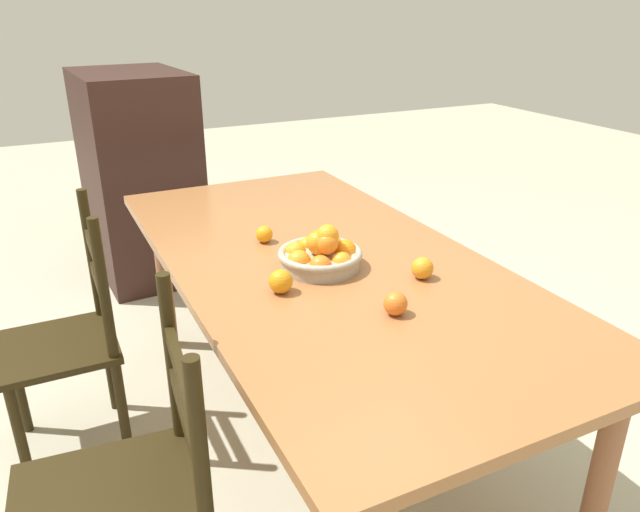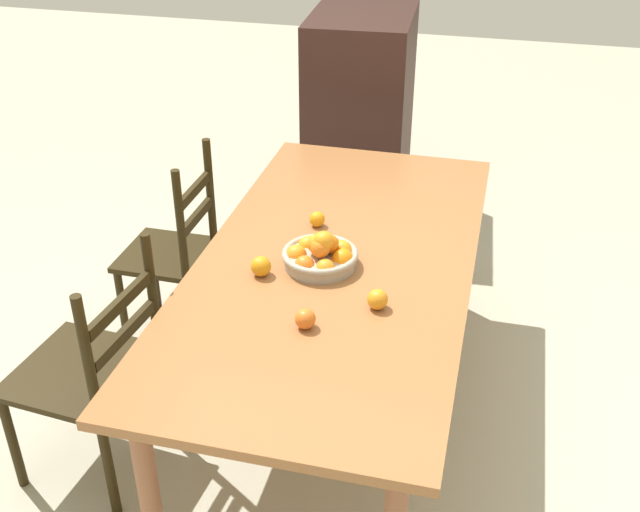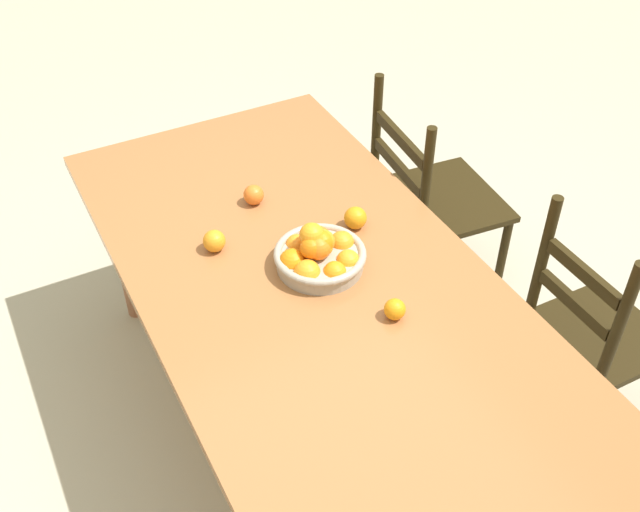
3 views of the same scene
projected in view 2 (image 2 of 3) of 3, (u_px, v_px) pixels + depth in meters
The scene contains 10 objects.
ground_plane at pixel (335, 409), 3.24m from camera, with size 12.00×12.00×0.00m, color #AFAA92.
dining_table at pixel (337, 275), 2.90m from camera, with size 2.04×1.00×0.74m.
chair_near_window at pixel (93, 373), 2.76m from camera, with size 0.50×0.50×0.93m.
chair_by_cabinet at pixel (175, 255), 3.49m from camera, with size 0.39×0.39×0.94m.
cabinet at pixel (360, 115), 4.55m from camera, with size 0.79×0.56×1.19m, color #311C17.
fruit_bowl at pixel (321, 254), 2.79m from camera, with size 0.28×0.28×0.15m.
orange_loose_0 at pixel (307, 319), 2.47m from camera, with size 0.07×0.07×0.07m, color orange.
orange_loose_1 at pixel (378, 299), 2.57m from camera, with size 0.07×0.07×0.07m, color orange.
orange_loose_2 at pixel (261, 266), 2.74m from camera, with size 0.07×0.07×0.07m, color orange.
orange_loose_3 at pixel (317, 219), 3.06m from camera, with size 0.06×0.06×0.06m, color orange.
Camera 2 is at (-2.40, -0.54, 2.22)m, focal length 43.42 mm.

